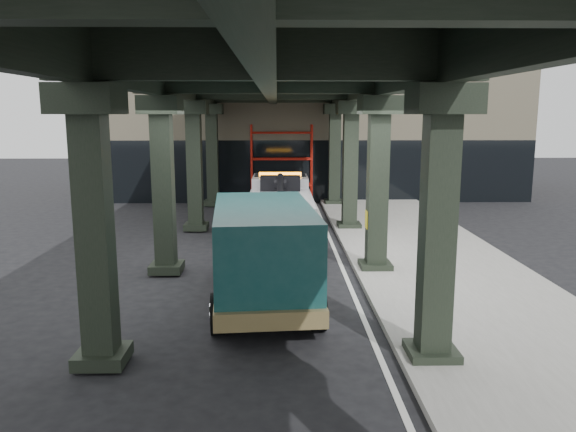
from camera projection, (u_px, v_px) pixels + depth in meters
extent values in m
plane|color=black|center=(286.00, 295.00, 14.20)|extent=(90.00, 90.00, 0.00)
cube|color=gray|center=(440.00, 269.00, 16.24)|extent=(5.00, 40.00, 0.15)
cube|color=silver|center=(344.00, 272.00, 16.20)|extent=(0.12, 38.00, 0.01)
cube|color=black|center=(437.00, 230.00, 9.87)|extent=(0.55, 0.55, 5.00)
cube|color=black|center=(444.00, 99.00, 9.47)|extent=(1.10, 1.10, 0.50)
cube|color=black|center=(431.00, 353.00, 10.28)|extent=(0.90, 0.90, 0.24)
cube|color=black|center=(377.00, 186.00, 15.77)|extent=(0.55, 0.55, 5.00)
cube|color=black|center=(380.00, 105.00, 15.37)|extent=(1.10, 1.10, 0.50)
cube|color=black|center=(375.00, 266.00, 16.19)|extent=(0.90, 0.90, 0.24)
cube|color=black|center=(350.00, 167.00, 21.67)|extent=(0.55, 0.55, 5.00)
cube|color=black|center=(351.00, 108.00, 21.27)|extent=(1.10, 1.10, 0.50)
cube|color=black|center=(349.00, 226.00, 22.09)|extent=(0.90, 0.90, 0.24)
cube|color=black|center=(334.00, 156.00, 27.58)|extent=(0.55, 0.55, 5.00)
cube|color=black|center=(335.00, 109.00, 27.17)|extent=(1.10, 1.10, 0.50)
cube|color=black|center=(334.00, 202.00, 27.99)|extent=(0.90, 0.90, 0.24)
cube|color=black|center=(95.00, 231.00, 9.76)|extent=(0.55, 0.55, 5.00)
cube|color=black|center=(87.00, 99.00, 9.35)|extent=(1.10, 1.10, 0.50)
cube|color=black|center=(103.00, 356.00, 10.17)|extent=(0.90, 0.90, 0.24)
cube|color=black|center=(164.00, 187.00, 15.66)|extent=(0.55, 0.55, 5.00)
cube|color=black|center=(160.00, 105.00, 15.26)|extent=(1.10, 1.10, 0.50)
cube|color=black|center=(167.00, 267.00, 16.07)|extent=(0.90, 0.90, 0.24)
cube|color=black|center=(195.00, 167.00, 21.56)|extent=(0.55, 0.55, 5.00)
cube|color=black|center=(193.00, 108.00, 21.16)|extent=(1.10, 1.10, 0.50)
cube|color=black|center=(196.00, 226.00, 21.97)|extent=(0.90, 0.90, 0.24)
cube|color=black|center=(212.00, 156.00, 27.46)|extent=(0.55, 0.55, 5.00)
cube|color=black|center=(211.00, 109.00, 27.06)|extent=(1.10, 1.10, 0.50)
cube|color=black|center=(213.00, 202.00, 27.88)|extent=(0.90, 0.90, 0.24)
cube|color=black|center=(381.00, 75.00, 15.23)|extent=(0.35, 32.00, 1.10)
cube|color=black|center=(159.00, 75.00, 15.11)|extent=(0.35, 32.00, 1.10)
cube|color=black|center=(270.00, 75.00, 15.17)|extent=(0.35, 32.00, 1.10)
cube|color=black|center=(270.00, 48.00, 15.04)|extent=(7.40, 32.00, 0.30)
cube|color=#C6B793|center=(315.00, 123.00, 33.20)|extent=(22.00, 10.00, 8.00)
cylinder|color=red|center=(252.00, 164.00, 28.47)|extent=(0.08, 0.08, 4.00)
cylinder|color=red|center=(251.00, 166.00, 27.69)|extent=(0.08, 0.08, 4.00)
cylinder|color=red|center=(311.00, 164.00, 28.53)|extent=(0.08, 0.08, 4.00)
cylinder|color=red|center=(312.00, 166.00, 27.74)|extent=(0.08, 0.08, 4.00)
cylinder|color=red|center=(282.00, 184.00, 28.68)|extent=(3.00, 0.08, 0.08)
cylinder|color=red|center=(282.00, 158.00, 28.45)|extent=(3.00, 0.08, 0.08)
cylinder|color=red|center=(281.00, 132.00, 28.21)|extent=(3.00, 0.08, 0.08)
cube|color=black|center=(280.00, 228.00, 19.49)|extent=(0.91, 6.65, 0.22)
cube|color=silver|center=(280.00, 197.00, 21.58)|extent=(2.09, 2.14, 1.60)
cube|color=silver|center=(280.00, 204.00, 22.57)|extent=(2.09, 0.63, 0.80)
cube|color=black|center=(280.00, 185.00, 21.72)|extent=(1.95, 1.16, 0.75)
cube|color=silver|center=(280.00, 217.00, 18.39)|extent=(2.15, 4.44, 1.24)
cube|color=orange|center=(280.00, 174.00, 21.25)|extent=(1.60, 0.25, 0.14)
cube|color=black|center=(280.00, 183.00, 19.97)|extent=(1.42, 0.54, 0.53)
cylinder|color=black|center=(280.00, 196.00, 18.44)|extent=(0.23, 3.10, 1.19)
cube|color=black|center=(281.00, 260.00, 16.32)|extent=(0.27, 1.24, 0.16)
cube|color=black|center=(281.00, 268.00, 15.72)|extent=(1.42, 0.23, 0.16)
cylinder|color=black|center=(255.00, 218.00, 21.99)|extent=(0.31, 0.98, 0.97)
cylinder|color=silver|center=(255.00, 218.00, 21.99)|extent=(0.35, 0.54, 0.54)
cylinder|color=black|center=(305.00, 218.00, 22.01)|extent=(0.31, 0.98, 0.97)
cylinder|color=silver|center=(305.00, 218.00, 22.01)|extent=(0.35, 0.54, 0.54)
cylinder|color=black|center=(252.00, 234.00, 19.11)|extent=(0.31, 0.98, 0.97)
cylinder|color=silver|center=(252.00, 234.00, 19.11)|extent=(0.35, 0.54, 0.54)
cylinder|color=black|center=(309.00, 234.00, 19.14)|extent=(0.31, 0.98, 0.97)
cylinder|color=silver|center=(309.00, 234.00, 19.14)|extent=(0.35, 0.54, 0.54)
cylinder|color=black|center=(250.00, 241.00, 17.97)|extent=(0.31, 0.98, 0.97)
cylinder|color=silver|center=(250.00, 241.00, 17.97)|extent=(0.35, 0.54, 0.54)
cylinder|color=black|center=(311.00, 241.00, 18.00)|extent=(0.31, 0.98, 0.97)
cylinder|color=silver|center=(311.00, 241.00, 18.00)|extent=(0.35, 0.54, 0.54)
cube|color=#113E3E|center=(258.00, 240.00, 15.92)|extent=(2.23, 1.32, 0.94)
cube|color=#113E3E|center=(264.00, 249.00, 13.04)|extent=(2.57, 4.86, 2.04)
cube|color=olive|center=(263.00, 279.00, 13.60)|extent=(2.71, 6.01, 0.37)
cube|color=black|center=(258.00, 213.00, 15.36)|extent=(2.07, 0.62, 0.87)
cube|color=black|center=(263.00, 225.00, 13.25)|extent=(2.53, 3.93, 0.57)
cube|color=silver|center=(257.00, 249.00, 16.54)|extent=(2.09, 0.30, 0.31)
cylinder|color=black|center=(221.00, 260.00, 15.86)|extent=(0.36, 0.90, 0.88)
cylinder|color=silver|center=(221.00, 260.00, 15.86)|extent=(0.37, 0.51, 0.48)
cylinder|color=black|center=(294.00, 258.00, 16.07)|extent=(0.36, 0.90, 0.88)
cylinder|color=silver|center=(294.00, 258.00, 16.07)|extent=(0.37, 0.51, 0.48)
cylinder|color=black|center=(218.00, 314.00, 11.57)|extent=(0.36, 0.90, 0.88)
cylinder|color=silver|center=(218.00, 314.00, 11.57)|extent=(0.37, 0.51, 0.48)
cylinder|color=black|center=(318.00, 310.00, 11.78)|extent=(0.36, 0.90, 0.88)
cylinder|color=silver|center=(318.00, 310.00, 11.78)|extent=(0.37, 0.51, 0.48)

